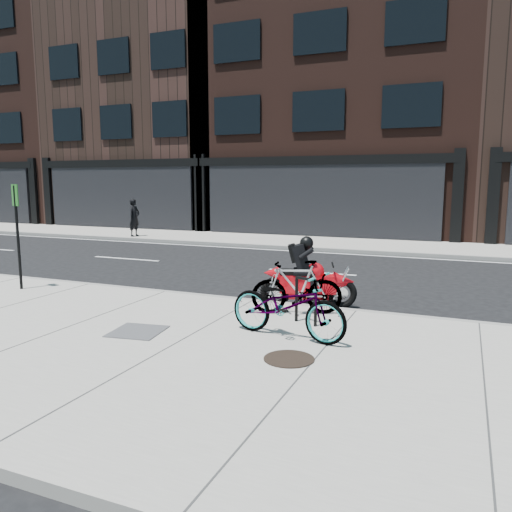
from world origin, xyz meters
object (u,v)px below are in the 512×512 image
at_px(manhole_cover, 289,359).
at_px(bicycle_front, 288,305).
at_px(motorcycle, 313,279).
at_px(pedestrian, 134,218).
at_px(bike_rack, 306,297).
at_px(bicycle_rear, 297,287).
at_px(sign_post, 17,227).
at_px(utility_grate, 137,331).

bearing_deg(manhole_cover, bicycle_front, 110.64).
relative_size(motorcycle, pedestrian, 1.16).
bearing_deg(bike_rack, pedestrian, 137.16).
height_order(bike_rack, motorcycle, motorcycle).
height_order(bicycle_rear, pedestrian, pedestrian).
relative_size(bike_rack, motorcycle, 0.42).
height_order(motorcycle, pedestrian, pedestrian).
height_order(bike_rack, bicycle_rear, bicycle_rear).
distance_m(manhole_cover, sign_post, 7.03).
height_order(bike_rack, bicycle_front, bicycle_front).
xyz_separation_m(bicycle_front, sign_post, (-6.34, 0.96, 0.83)).
bearing_deg(utility_grate, bicycle_front, 16.10).
bearing_deg(bike_rack, manhole_cover, -80.19).
bearing_deg(bicycle_front, manhole_cover, -149.84).
distance_m(pedestrian, sign_post, 10.26).
bearing_deg(bicycle_rear, utility_grate, -65.80).
distance_m(bicycle_rear, utility_grate, 2.76).
relative_size(motorcycle, manhole_cover, 2.74).
height_order(utility_grate, sign_post, sign_post).
relative_size(bike_rack, pedestrian, 0.49).
distance_m(manhole_cover, utility_grate, 2.54).
bearing_deg(bicycle_rear, manhole_cover, -5.37).
relative_size(bicycle_rear, pedestrian, 1.00).
xyz_separation_m(bicycle_rear, motorcycle, (-0.02, 1.03, -0.04)).
xyz_separation_m(bicycle_rear, manhole_cover, (0.61, -2.17, -0.46)).
relative_size(bike_rack, bicycle_rear, 0.49).
height_order(bicycle_front, motorcycle, motorcycle).
distance_m(bike_rack, bicycle_front, 0.79).
bearing_deg(pedestrian, motorcycle, -125.91).
height_order(manhole_cover, sign_post, sign_post).
height_order(bike_rack, manhole_cover, bike_rack).
height_order(bike_rack, sign_post, sign_post).
distance_m(bicycle_rear, manhole_cover, 2.30).
height_order(motorcycle, sign_post, sign_post).
bearing_deg(pedestrian, bike_rack, -129.91).
bearing_deg(sign_post, utility_grate, 0.02).
bearing_deg(bicycle_rear, pedestrian, -153.22).
xyz_separation_m(bike_rack, utility_grate, (-2.24, -1.42, -0.44)).
height_order(bicycle_rear, utility_grate, bicycle_rear).
xyz_separation_m(pedestrian, manhole_cover, (10.66, -11.27, -0.77)).
relative_size(bike_rack, utility_grate, 1.01).
xyz_separation_m(motorcycle, pedestrian, (-10.03, 8.07, 0.35)).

